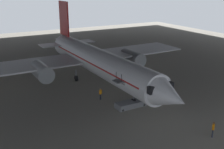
{
  "coord_description": "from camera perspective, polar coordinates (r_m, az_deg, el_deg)",
  "views": [
    {
      "loc": [
        -17.73,
        -37.11,
        14.65
      ],
      "look_at": [
        0.37,
        -4.61,
        2.6
      ],
      "focal_mm": 44.78,
      "sensor_mm": 36.0,
      "label": 1
    }
  ],
  "objects": [
    {
      "name": "boarding_stairs",
      "position": [
        35.03,
        3.74,
        -5.49
      ],
      "size": [
        4.28,
        1.59,
        4.71
      ],
      "color": "slate",
      "rests_on": "ground_plane"
    },
    {
      "name": "crew_worker_near_nose",
      "position": [
        30.04,
        19.96,
        -10.3
      ],
      "size": [
        0.45,
        0.4,
        1.71
      ],
      "color": "#232838",
      "rests_on": "ground_plane"
    },
    {
      "name": "crew_worker_by_stairs",
      "position": [
        36.97,
        -2.37,
        -3.85
      ],
      "size": [
        0.48,
        0.38,
        1.64
      ],
      "color": "#232838",
      "rests_on": "ground_plane"
    },
    {
      "name": "airplane_main",
      "position": [
        42.91,
        -3.24,
        2.86
      ],
      "size": [
        36.07,
        37.5,
        11.72
      ],
      "color": "white",
      "rests_on": "ground_plane"
    },
    {
      "name": "ground_plane",
      "position": [
        43.66,
        -3.38,
        -1.69
      ],
      "size": [
        110.0,
        110.0,
        0.0
      ],
      "primitive_type": "plane",
      "color": "gray"
    }
  ]
}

